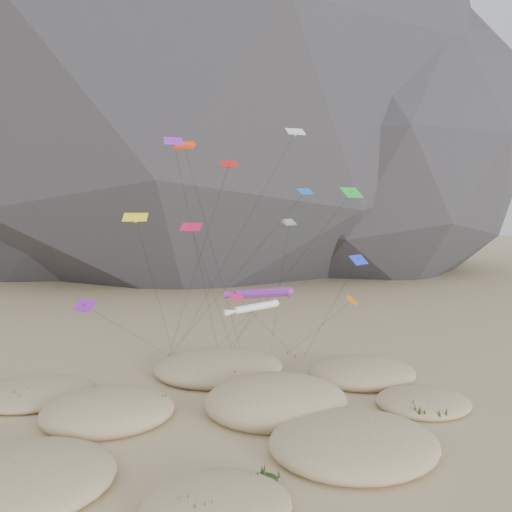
# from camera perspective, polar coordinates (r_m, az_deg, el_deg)

# --- Properties ---
(ground) EXTENTS (500.00, 500.00, 0.00)m
(ground) POSITION_cam_1_polar(r_m,az_deg,el_deg) (46.65, -1.12, -20.01)
(ground) COLOR #CCB789
(ground) RESTS_ON ground
(rock_headland) EXTENTS (226.37, 148.64, 177.50)m
(rock_headland) POSITION_cam_1_polar(r_m,az_deg,el_deg) (168.96, -5.60, 23.95)
(rock_headland) COLOR black
(rock_headland) RESTS_ON ground
(dunes) EXTENTS (50.40, 38.51, 4.33)m
(dunes) POSITION_cam_1_polar(r_m,az_deg,el_deg) (50.95, -3.01, -16.81)
(dunes) COLOR #CCB789
(dunes) RESTS_ON ground
(dune_grass) EXTENTS (41.46, 30.93, 1.48)m
(dune_grass) POSITION_cam_1_polar(r_m,az_deg,el_deg) (48.90, -2.27, -17.66)
(dune_grass) COLOR black
(dune_grass) RESTS_ON ground
(kite_stakes) EXTENTS (18.26, 3.56, 0.30)m
(kite_stakes) POSITION_cam_1_polar(r_m,az_deg,el_deg) (68.38, -1.79, -11.29)
(kite_stakes) COLOR #3F2D1E
(kite_stakes) RESTS_ON ground
(rainbow_tube_kite) EXTENTS (7.60, 14.89, 11.34)m
(rainbow_tube_kite) POSITION_cam_1_polar(r_m,az_deg,el_deg) (56.31, 0.49, -4.25)
(rainbow_tube_kite) COLOR #FF1A49
(rainbow_tube_kite) RESTS_ON ground
(white_tube_kite) EXTENTS (6.10, 17.81, 10.46)m
(white_tube_kite) POSITION_cam_1_polar(r_m,az_deg,el_deg) (51.48, -0.29, -5.91)
(white_tube_kite) COLOR white
(white_tube_kite) RESTS_ON ground
(orange_parafoil) EXTENTS (9.00, 12.32, 27.00)m
(orange_parafoil) POSITION_cam_1_polar(r_m,az_deg,el_deg) (54.21, -8.07, 11.95)
(orange_parafoil) COLOR #FF3D0D
(orange_parafoil) RESTS_ON ground
(multi_parafoil) EXTENTS (2.03, 12.50, 18.73)m
(multi_parafoil) POSITION_cam_1_polar(r_m,az_deg,el_deg) (57.72, 3.75, 3.59)
(multi_parafoil) COLOR #EF4F19
(multi_parafoil) RESTS_ON ground
(delta_kites) EXTENTS (31.01, 19.49, 29.34)m
(delta_kites) POSITION_cam_1_polar(r_m,az_deg,el_deg) (54.03, -0.71, 3.60)
(delta_kites) COLOR purple
(delta_kites) RESTS_ON ground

